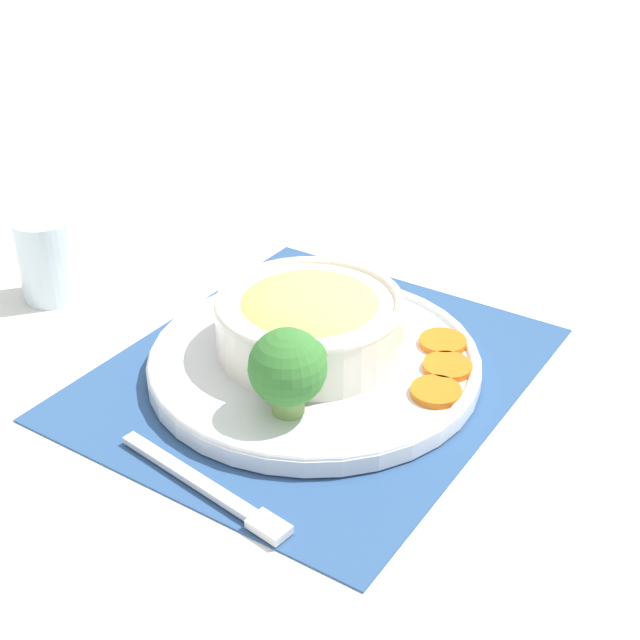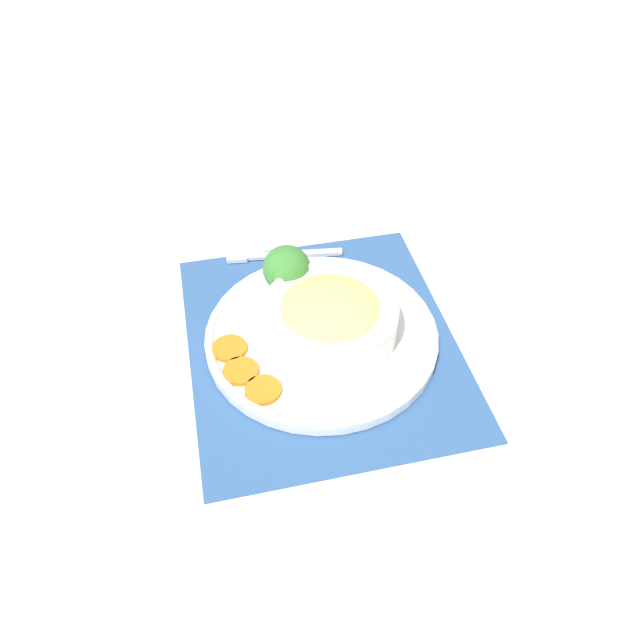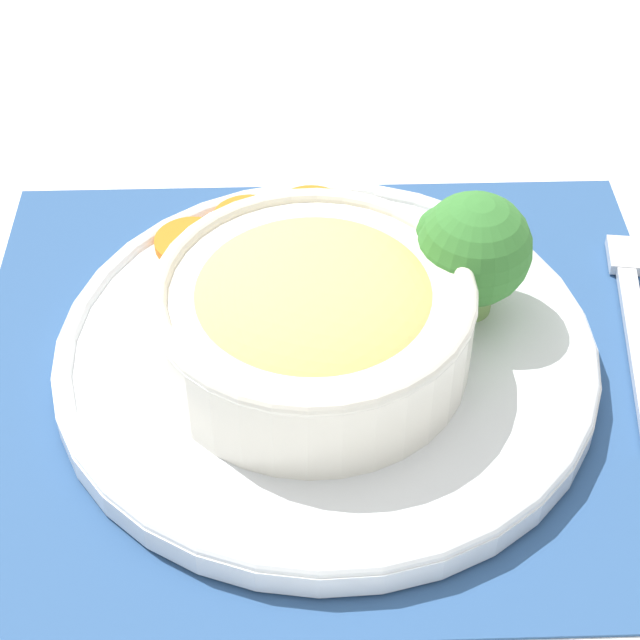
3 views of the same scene
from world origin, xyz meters
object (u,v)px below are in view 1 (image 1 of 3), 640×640
Objects in this scene: broccoli_floret at (288,368)px; fork at (217,494)px; bowl at (310,319)px; water_glass at (49,263)px.

fork is at bearing 5.92° from broccoli_floret.
bowl is at bearing -153.27° from broccoli_floret.
fork is at bearing 69.21° from water_glass.
broccoli_floret is 0.12m from fork.
bowl is 2.26× the size of broccoli_floret.
broccoli_floret reaches higher than bowl.
water_glass reaches higher than bowl.
fork is (0.11, 0.01, -0.06)m from broccoli_floret.
water_glass is at bearing -106.43° from fork.
broccoli_floret is at bearing 26.73° from bowl.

